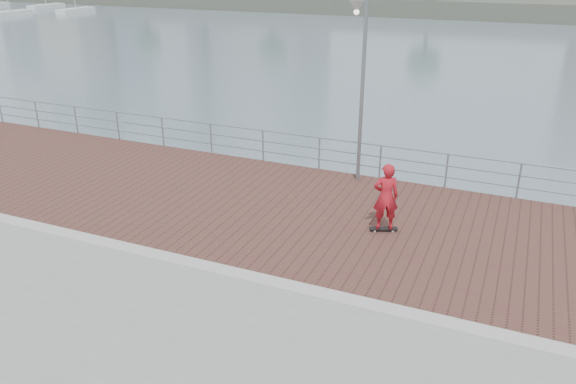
% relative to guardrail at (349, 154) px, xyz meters
% --- Properties ---
extents(water, '(400.00, 400.00, 0.00)m').
position_rel_guardrail_xyz_m(water, '(-0.00, -7.00, -2.69)').
color(water, slate).
rests_on(water, ground).
extents(brick_lane, '(40.00, 6.80, 0.02)m').
position_rel_guardrail_xyz_m(brick_lane, '(-0.00, -3.40, -0.68)').
color(brick_lane, brown).
rests_on(brick_lane, seawall).
extents(curb, '(40.00, 0.40, 0.06)m').
position_rel_guardrail_xyz_m(curb, '(-0.00, -7.00, -0.66)').
color(curb, '#B7B5AD').
rests_on(curb, seawall).
extents(guardrail, '(39.06, 0.06, 1.13)m').
position_rel_guardrail_xyz_m(guardrail, '(0.00, 0.00, 0.00)').
color(guardrail, '#8C9EA8').
rests_on(guardrail, brick_lane).
extents(street_lamp, '(0.42, 1.23, 5.80)m').
position_rel_guardrail_xyz_m(street_lamp, '(0.46, -0.92, 3.43)').
color(street_lamp, slate).
rests_on(street_lamp, brick_lane).
extents(skateboard, '(0.73, 0.45, 0.08)m').
position_rel_guardrail_xyz_m(skateboard, '(2.09, -3.62, -0.61)').
color(skateboard, black).
rests_on(skateboard, brick_lane).
extents(skateboarder, '(0.75, 0.64, 1.76)m').
position_rel_guardrail_xyz_m(skateboarder, '(2.09, -3.62, 0.29)').
color(skateboarder, red).
rests_on(skateboarder, skateboard).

